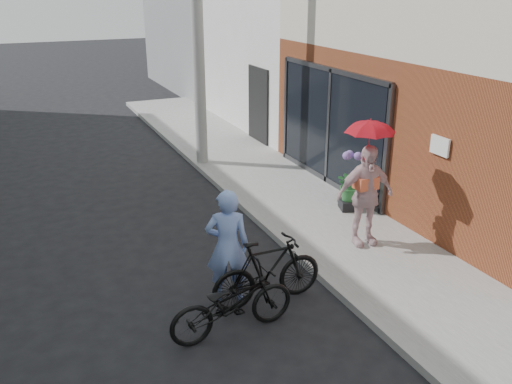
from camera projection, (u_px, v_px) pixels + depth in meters
ground at (267, 294)px, 7.93m from camera, size 80.00×80.00×0.00m
sidewalk at (320, 216)px, 10.42m from camera, size 2.20×24.00×0.12m
curb at (266, 227)px, 9.97m from camera, size 0.12×24.00×0.12m
plaster_building at (350, 9)px, 17.09m from camera, size 8.00×6.00×7.00m
east_building_far at (258, 2)px, 23.04m from camera, size 8.00×8.00×7.00m
utility_pole at (197, 19)px, 12.19m from camera, size 0.28×0.28×7.00m
officer at (228, 246)px, 7.51m from camera, size 0.72×0.60×1.69m
bike_left at (232, 303)px, 6.90m from camera, size 1.73×0.68×0.89m
bike_right at (267, 272)px, 7.54m from camera, size 1.66×0.47×1.00m
kimono_woman at (365, 196)px, 8.92m from camera, size 1.06×0.54×1.73m
parasol at (370, 124)px, 8.49m from camera, size 0.77×0.77×0.68m
planter at (349, 204)px, 10.58m from camera, size 0.46×0.46×0.19m
potted_plant at (351, 184)px, 10.43m from camera, size 0.58×0.50×0.64m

